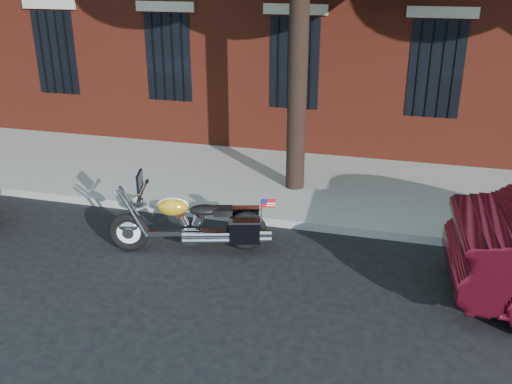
# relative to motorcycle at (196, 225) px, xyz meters

# --- Properties ---
(ground) EXTENTS (120.00, 120.00, 0.00)m
(ground) POSITION_rel_motorcycle_xyz_m (0.53, -0.13, -0.45)
(ground) COLOR black
(ground) RESTS_ON ground
(curb) EXTENTS (40.00, 0.16, 0.15)m
(curb) POSITION_rel_motorcycle_xyz_m (0.53, 1.25, -0.37)
(curb) COLOR gray
(curb) RESTS_ON ground
(sidewalk) EXTENTS (40.00, 3.60, 0.15)m
(sidewalk) POSITION_rel_motorcycle_xyz_m (0.53, 3.13, -0.37)
(sidewalk) COLOR gray
(sidewalk) RESTS_ON ground
(motorcycle) EXTENTS (2.62, 1.19, 1.32)m
(motorcycle) POSITION_rel_motorcycle_xyz_m (0.00, 0.00, 0.00)
(motorcycle) COLOR black
(motorcycle) RESTS_ON ground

